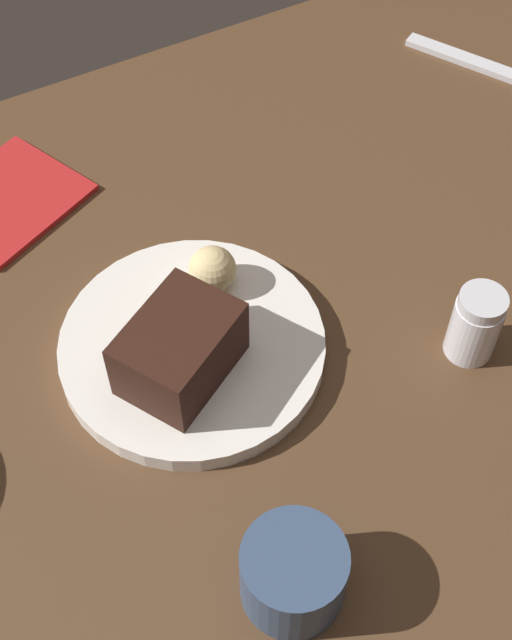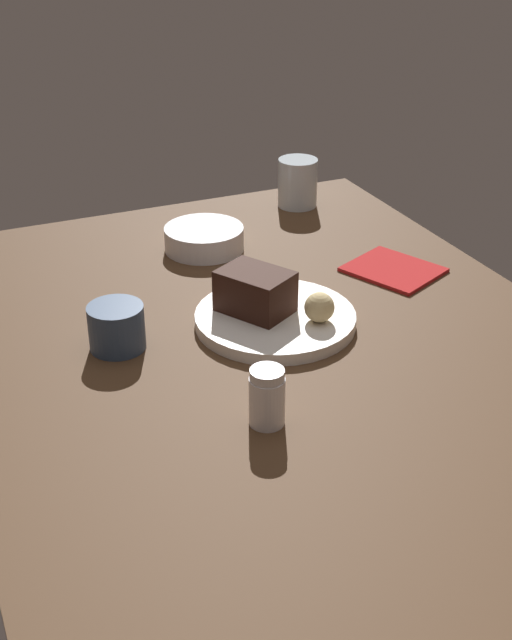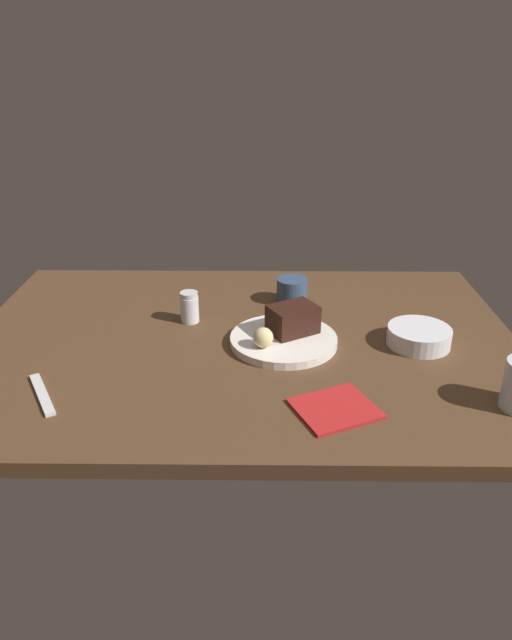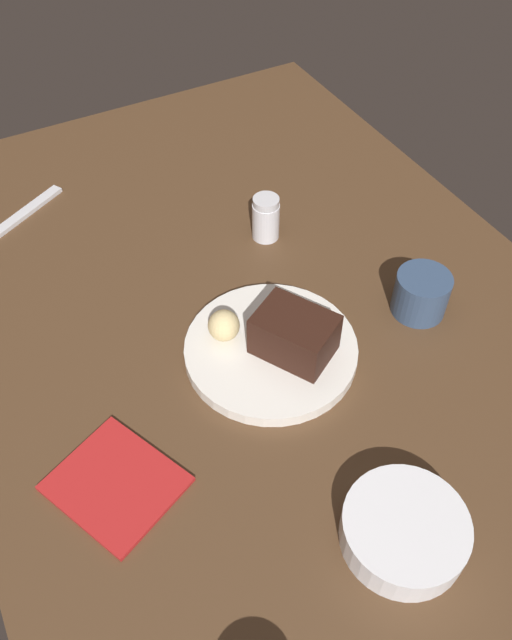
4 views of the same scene
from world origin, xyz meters
The scene contains 9 objects.
dining_table centered at (0.00, 0.00, 1.50)cm, with size 120.00×84.00×3.00cm, color #4C331E.
dessert_plate centered at (-8.83, 2.25, 3.88)cm, with size 22.96×22.96×1.76cm, color white.
chocolate_cake_slice centered at (-10.82, 0.47, 7.80)cm, with size 9.88×7.14×6.08cm, color black.
bread_roll centered at (-4.43, 6.90, 6.88)cm, with size 4.24×4.24×4.24cm, color #DBC184.
salt_shaker centered at (12.49, -8.73, 6.59)cm, with size 4.27×4.27×7.29cm.
side_bowl centered at (-37.64, 2.31, 4.99)cm, with size 13.42×13.42×3.98cm, color silver.
coffee_cup centered at (-11.58, -20.03, 6.13)cm, with size 7.62×7.62×6.25cm, color #334766.
dessert_spoon centered at (35.97, 23.13, 3.35)cm, with size 15.00×1.80×0.70cm, color silver.
folded_napkin centered at (-17.15, 27.08, 3.30)cm, with size 13.62×11.86×0.60cm, color #B21E1E.
Camera 4 is at (-55.41, 29.59, 70.30)cm, focal length 36.22 mm.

